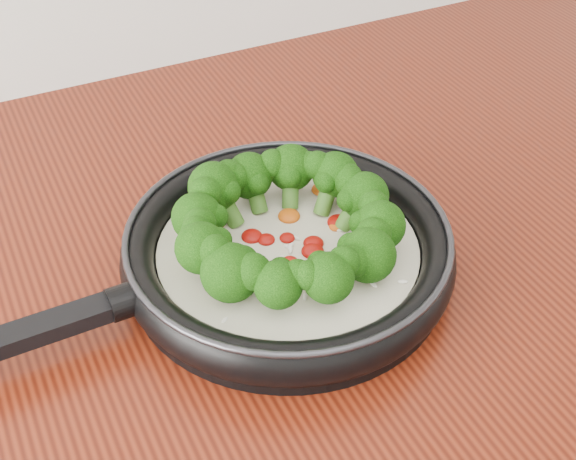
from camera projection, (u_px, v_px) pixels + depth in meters
name	position (u px, v px, depth m)	size (l,w,h in m)	color
skillet	(285.00, 245.00, 0.69)	(0.46, 0.30, 0.09)	black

